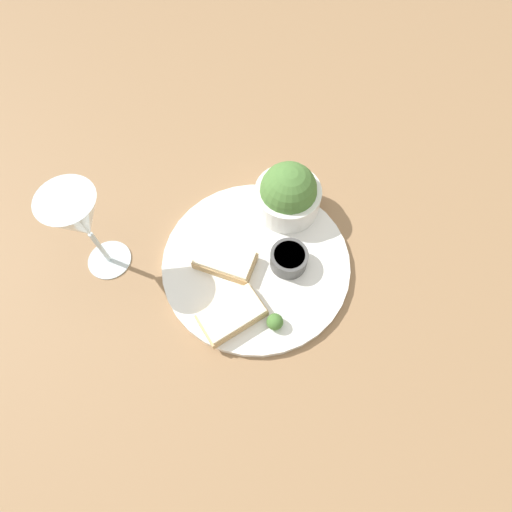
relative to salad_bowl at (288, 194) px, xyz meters
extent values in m
plane|color=#93704C|center=(0.06, 0.11, -0.05)|extent=(4.00, 4.00, 0.00)
cylinder|color=white|center=(0.06, 0.11, -0.05)|extent=(0.33, 0.33, 0.01)
cylinder|color=white|center=(0.00, 0.00, -0.02)|extent=(0.12, 0.12, 0.05)
sphere|color=#4C7A38|center=(0.00, 0.00, 0.01)|extent=(0.10, 0.10, 0.10)
cylinder|color=#4C4C4C|center=(0.01, 0.12, -0.02)|extent=(0.06, 0.06, 0.03)
cylinder|color=#D14C38|center=(0.01, 0.12, -0.01)|extent=(0.05, 0.05, 0.01)
cube|color=tan|center=(0.12, 0.11, -0.03)|extent=(0.11, 0.09, 0.02)
cube|color=#F4E5C1|center=(0.12, 0.11, -0.02)|extent=(0.11, 0.09, 0.01)
cube|color=tan|center=(0.11, 0.21, -0.03)|extent=(0.12, 0.10, 0.02)
cube|color=#F4E5C1|center=(0.11, 0.21, -0.02)|extent=(0.11, 0.09, 0.01)
cylinder|color=silver|center=(0.32, 0.08, -0.05)|extent=(0.08, 0.08, 0.01)
cylinder|color=silver|center=(0.32, 0.08, -0.01)|extent=(0.01, 0.01, 0.09)
cone|color=silver|center=(0.32, 0.08, 0.09)|extent=(0.09, 0.09, 0.09)
sphere|color=#477533|center=(0.04, 0.22, -0.03)|extent=(0.03, 0.03, 0.03)
camera|label=1|loc=(0.08, 0.41, 0.58)|focal=28.00mm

